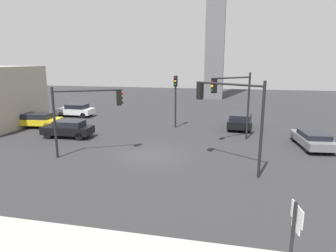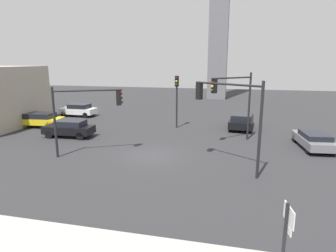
% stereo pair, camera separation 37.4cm
% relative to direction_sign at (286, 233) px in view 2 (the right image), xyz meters
% --- Properties ---
extents(ground_plane, '(101.73, 101.73, 0.00)m').
position_rel_direction_sign_xyz_m(ground_plane, '(-6.94, 10.45, -1.65)').
color(ground_plane, '#2D2D30').
extents(direction_sign, '(0.19, 0.78, 2.40)m').
position_rel_direction_sign_xyz_m(direction_sign, '(0.00, 0.00, 0.00)').
color(direction_sign, black).
rests_on(direction_sign, ground_plane).
extents(traffic_light_0, '(3.91, 2.59, 5.31)m').
position_rel_direction_sign_xyz_m(traffic_light_0, '(-1.94, 9.12, 2.17)').
color(traffic_light_0, black).
rests_on(traffic_light_0, ground_plane).
extents(traffic_light_1, '(0.33, 0.47, 4.96)m').
position_rel_direction_sign_xyz_m(traffic_light_1, '(-6.96, 19.22, 1.82)').
color(traffic_light_1, black).
rests_on(traffic_light_1, ground_plane).
extents(traffic_light_2, '(4.09, 2.21, 4.69)m').
position_rel_direction_sign_xyz_m(traffic_light_2, '(-11.05, 9.72, 1.74)').
color(traffic_light_2, black).
rests_on(traffic_light_2, ground_plane).
extents(traffic_light_3, '(2.96, 2.88, 5.43)m').
position_rel_direction_sign_xyz_m(traffic_light_3, '(-1.73, 14.97, 2.19)').
color(traffic_light_3, black).
rests_on(traffic_light_3, ground_plane).
extents(car_0, '(2.45, 4.92, 1.43)m').
position_rel_direction_sign_xyz_m(car_0, '(-0.85, 20.31, -0.89)').
color(car_0, black).
rests_on(car_0, ground_plane).
extents(car_1, '(2.35, 4.66, 1.22)m').
position_rel_direction_sign_xyz_m(car_1, '(4.21, 14.78, -0.98)').
color(car_1, slate).
rests_on(car_1, ground_plane).
extents(car_2, '(4.18, 1.88, 1.44)m').
position_rel_direction_sign_xyz_m(car_2, '(-15.09, 13.66, -0.89)').
color(car_2, black).
rests_on(car_2, ground_plane).
extents(car_3, '(4.84, 2.49, 1.39)m').
position_rel_direction_sign_xyz_m(car_3, '(-20.14, 16.51, -0.90)').
color(car_3, yellow).
rests_on(car_3, ground_plane).
extents(car_4, '(4.09, 1.91, 1.45)m').
position_rel_direction_sign_xyz_m(car_4, '(-19.31, 22.50, -0.89)').
color(car_4, silver).
rests_on(car_4, ground_plane).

